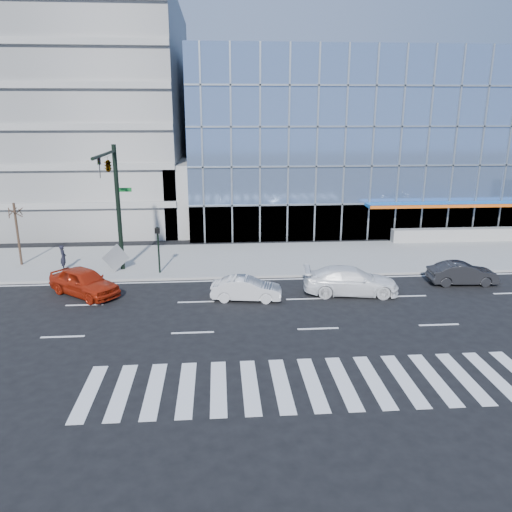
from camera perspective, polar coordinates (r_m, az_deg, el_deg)
The scene contains 15 objects.
ground at distance 28.05m, azimuth 5.51°, elevation -4.91°, with size 160.00×160.00×0.00m, color black.
sidewalk at distance 35.53m, azimuth 3.35°, elevation -0.21°, with size 120.00×8.00×0.15m, color gray.
theatre_building at distance 55.11m, azimuth 15.85°, elevation 12.83°, with size 42.00×26.00×15.00m, color #6A85B2.
parking_garage at distance 54.03m, azimuth -21.62°, elevation 14.95°, with size 24.00×24.00×20.00m, color gray.
ramp_block at distance 44.37m, azimuth -6.08°, elevation 6.86°, with size 6.00×8.00×6.00m, color gray.
tower_backdrop at distance 100.08m, azimuth -20.70°, elevation 23.10°, with size 14.00×14.00×48.00m, color gray.
traffic_signal at distance 31.26m, azimuth -16.20°, elevation 8.37°, with size 1.14×5.74×8.00m.
ped_signal_post at distance 31.96m, azimuth -11.13°, elevation 1.50°, with size 0.30×0.33×3.00m.
street_tree_near at distance 36.41m, azimuth -25.87°, elevation 4.59°, with size 1.10×1.10×4.23m.
white_suv at distance 28.99m, azimuth 10.77°, elevation -2.79°, with size 2.18×5.36×1.56m, color white.
white_sedan at distance 27.62m, azimuth -1.10°, elevation -3.76°, with size 1.35×3.88×1.28m, color silver.
dark_sedan at distance 32.60m, azimuth 22.53°, elevation -1.85°, with size 1.41×4.06×1.34m, color black.
red_sedan at distance 29.90m, azimuth -19.06°, elevation -2.81°, with size 1.86×4.62×1.57m, color #A7220C.
pedestrian at distance 34.70m, azimuth -21.17°, elevation -0.15°, with size 0.60×0.39×1.64m, color black.
tilted_panel at distance 33.17m, azimuth -15.72°, elevation -0.21°, with size 1.30×0.06×1.30m, color gray.
Camera 1 is at (-4.65, -25.80, 9.97)m, focal length 35.00 mm.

